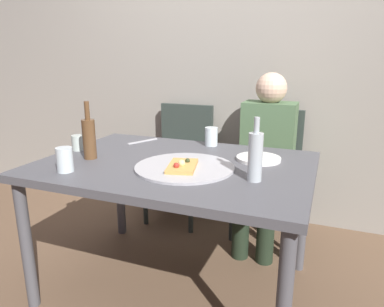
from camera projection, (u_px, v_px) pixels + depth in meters
name	position (u px, v px, depth m)	size (l,w,h in m)	color
ground_plane	(177.00, 285.00, 2.03)	(8.00, 8.00, 0.00)	brown
back_wall	(235.00, 52.00, 2.72)	(6.00, 0.10, 2.60)	gray
dining_table	(175.00, 176.00, 1.86)	(1.39, 0.98, 0.74)	#4C4C51
pizza_tray	(185.00, 167.00, 1.74)	(0.49, 0.49, 0.01)	#ADADB2
pizza_slice_last	(182.00, 166.00, 1.70)	(0.18, 0.24, 0.05)	tan
wine_bottle	(89.00, 138.00, 1.88)	(0.07, 0.07, 0.31)	brown
beer_bottle	(255.00, 156.00, 1.53)	(0.06, 0.06, 0.28)	#B2BCC1
tumbler_near	(65.00, 160.00, 1.67)	(0.08, 0.08, 0.12)	silver
tumbler_far	(211.00, 137.00, 2.17)	(0.08, 0.08, 0.11)	silver
wine_glass	(78.00, 143.00, 2.06)	(0.07, 0.07, 0.09)	#B7C6BC
plate_stack	(259.00, 159.00, 1.87)	(0.23, 0.23, 0.02)	white
table_knife	(143.00, 141.00, 2.28)	(0.22, 0.02, 0.01)	#B7B7BC
chair_left	(181.00, 155.00, 2.82)	(0.44, 0.44, 0.90)	#2D3833
chair_right	(268.00, 164.00, 2.57)	(0.44, 0.44, 0.90)	#2D3833
guest_in_sweater	(265.00, 152.00, 2.40)	(0.36, 0.56, 1.17)	#4C6B47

